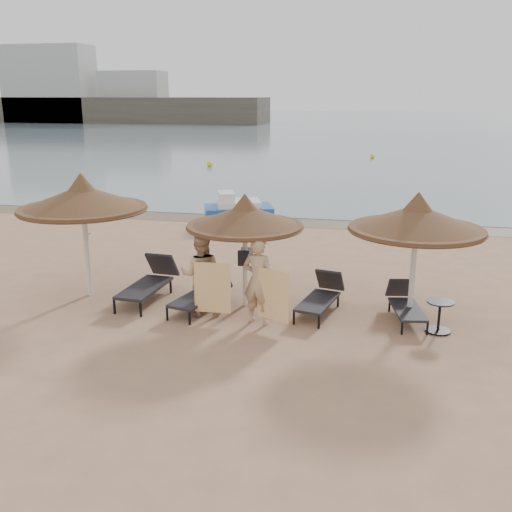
{
  "coord_description": "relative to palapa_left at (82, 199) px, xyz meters",
  "views": [
    {
      "loc": [
        3.05,
        -10.81,
        4.51
      ],
      "look_at": [
        0.44,
        1.2,
        1.01
      ],
      "focal_mm": 40.0,
      "sensor_mm": 36.0,
      "label": 1
    }
  ],
  "objects": [
    {
      "name": "side_table",
      "position": [
        7.74,
        -0.5,
        -1.97
      ],
      "size": [
        0.52,
        0.52,
        0.63
      ],
      "rotation": [
        0.0,
        0.0,
        0.39
      ],
      "color": "black",
      "rests_on": "ground"
    },
    {
      "name": "lounger_near_left",
      "position": [
        2.82,
        -0.21,
        -1.9
      ],
      "size": [
        1.02,
        1.91,
        0.81
      ],
      "rotation": [
        0.0,
        0.0,
        -0.24
      ],
      "color": "black",
      "rests_on": "ground"
    },
    {
      "name": "palapa_center",
      "position": [
        3.69,
        0.11,
        -0.27
      ],
      "size": [
        2.53,
        2.53,
        2.5
      ],
      "rotation": [
        0.0,
        0.0,
        -0.01
      ],
      "color": "silver",
      "rests_on": "ground"
    },
    {
      "name": "palapa_left",
      "position": [
        0.0,
        0.0,
        0.0
      ],
      "size": [
        2.87,
        2.87,
        2.85
      ],
      "rotation": [
        0.0,
        0.0,
        -0.28
      ],
      "color": "silver",
      "rests_on": "ground"
    },
    {
      "name": "palapa_right",
      "position": [
        7.21,
        0.0,
        -0.13
      ],
      "size": [
        2.7,
        2.7,
        2.68
      ],
      "rotation": [
        0.0,
        0.0,
        0.29
      ],
      "color": "silver",
      "rests_on": "ground"
    },
    {
      "name": "wet_sand_strip",
      "position": [
        3.4,
        8.78,
        -2.26
      ],
      "size": [
        200.0,
        1.6,
        0.01
      ],
      "primitive_type": "cube",
      "color": "brown",
      "rests_on": "ground"
    },
    {
      "name": "lounger_far_right",
      "position": [
        7.11,
        0.1,
        -1.94
      ],
      "size": [
        0.83,
        1.69,
        0.73
      ],
      "rotation": [
        0.0,
        0.0,
        0.19
      ],
      "color": "black",
      "rests_on": "ground"
    },
    {
      "name": "pedal_boat",
      "position": [
        1.47,
        8.3,
        -1.85
      ],
      "size": [
        2.75,
        2.15,
        1.12
      ],
      "rotation": [
        0.0,
        0.0,
        0.34
      ],
      "color": "#194DA3",
      "rests_on": "ground"
    },
    {
      "name": "lounger_near_right",
      "position": [
        5.37,
        0.12,
        -1.91
      ],
      "size": [
        0.94,
        1.85,
        0.79
      ],
      "rotation": [
        0.0,
        0.0,
        -0.21
      ],
      "color": "black",
      "rests_on": "ground"
    },
    {
      "name": "towel_left",
      "position": [
        3.26,
        -0.96,
        -1.53
      ],
      "size": [
        0.76,
        0.06,
        1.06
      ],
      "rotation": [
        0.0,
        0.0,
        0.05
      ],
      "color": "orange",
      "rests_on": "ground"
    },
    {
      "name": "buoy_mid",
      "position": [
        5.83,
        31.1,
        -2.1
      ],
      "size": [
        0.33,
        0.33,
        0.33
      ],
      "primitive_type": "sphere",
      "color": "yellow",
      "rests_on": "ground"
    },
    {
      "name": "lounger_far_left",
      "position": [
        1.46,
        0.1,
        -1.86
      ],
      "size": [
        0.8,
        2.08,
        0.91
      ],
      "rotation": [
        0.0,
        0.0,
        -0.06
      ],
      "color": "black",
      "rests_on": "ground"
    },
    {
      "name": "bag_dark",
      "position": [
        3.69,
        -0.05,
        -1.14
      ],
      "size": [
        0.24,
        0.09,
        0.33
      ],
      "rotation": [
        0.0,
        0.0,
        0.04
      ],
      "color": "black",
      "rests_on": "ground"
    },
    {
      "name": "ground",
      "position": [
        3.4,
        -0.62,
        -2.27
      ],
      "size": [
        160.0,
        160.0,
        0.0
      ],
      "primitive_type": "plane",
      "color": "#AE7B58",
      "rests_on": "ground"
    },
    {
      "name": "person_right",
      "position": [
        4.19,
        -0.83,
        -1.21
      ],
      "size": [
        1.09,
        0.84,
        2.11
      ],
      "primitive_type": "imported",
      "rotation": [
        0.0,
        0.0,
        2.91
      ],
      "color": "tan",
      "rests_on": "ground"
    },
    {
      "name": "far_shore",
      "position": [
        -21.7,
        77.2,
        0.64
      ],
      "size": [
        150.0,
        54.8,
        12.0
      ],
      "color": "brown",
      "rests_on": "ground"
    },
    {
      "name": "towel_right",
      "position": [
        4.54,
        -1.08,
        -1.55
      ],
      "size": [
        0.69,
        0.32,
        1.04
      ],
      "rotation": [
        0.0,
        0.0,
        -0.42
      ],
      "color": "orange",
      "rests_on": "ground"
    },
    {
      "name": "buoy_left",
      "position": [
        -4.25,
        23.78,
        -2.07
      ],
      "size": [
        0.39,
        0.39,
        0.39
      ],
      "primitive_type": "sphere",
      "color": "yellow",
      "rests_on": "ground"
    },
    {
      "name": "bag_patterned",
      "position": [
        3.69,
        0.29,
        -1.16
      ],
      "size": [
        0.27,
        0.12,
        0.34
      ],
      "rotation": [
        0.0,
        0.0,
        0.11
      ],
      "color": "white",
      "rests_on": "ground"
    },
    {
      "name": "person_left",
      "position": [
        2.91,
        -0.61,
        -1.24
      ],
      "size": [
        1.05,
        0.79,
        2.05
      ],
      "primitive_type": "imported",
      "rotation": [
        0.0,
        0.0,
        3.35
      ],
      "color": "tan",
      "rests_on": "ground"
    },
    {
      "name": "sea",
      "position": [
        3.4,
        79.38,
        -2.25
      ],
      "size": [
        200.0,
        140.0,
        0.03
      ],
      "primitive_type": "cube",
      "color": "slate",
      "rests_on": "ground"
    }
  ]
}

